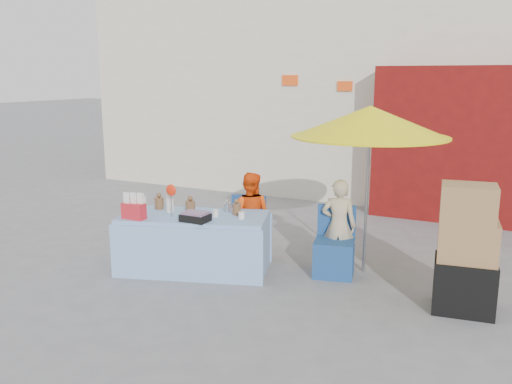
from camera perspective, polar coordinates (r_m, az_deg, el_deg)
The scene contains 10 objects.
ground at distance 6.62m, azimuth -2.28°, elevation -9.49°, with size 80.00×80.00×0.00m, color slate.
backdrop at distance 13.15m, azimuth 16.19°, elevation 14.59°, with size 14.00×8.00×7.80m.
market_table at distance 6.96m, azimuth -6.55°, elevation -5.22°, with size 2.06×1.41×1.14m.
chair_left at distance 7.31m, azimuth -1.15°, elevation -5.23°, with size 0.57×0.57×0.85m.
chair_right at distance 6.85m, azimuth 8.22°, elevation -6.57°, with size 0.57×0.57×0.85m.
vendor_orange at distance 7.33m, azimuth -0.65°, elevation -2.46°, with size 0.57×0.45×1.18m, color #FF4D0D.
vendor_beige at distance 6.87m, azimuth 8.69°, elevation -3.55°, with size 0.44×0.29×1.19m, color tan.
umbrella at distance 6.70m, azimuth 11.91°, elevation 7.20°, with size 1.90×1.90×2.09m.
box_stack at distance 6.07m, azimuth 21.24°, elevation -6.07°, with size 0.68×0.58×1.37m.
tarp_bundle at distance 6.96m, azimuth -8.49°, elevation -7.16°, with size 0.69×0.55×0.31m, color yellow.
Camera 1 is at (2.97, -5.39, 2.44)m, focal length 38.00 mm.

